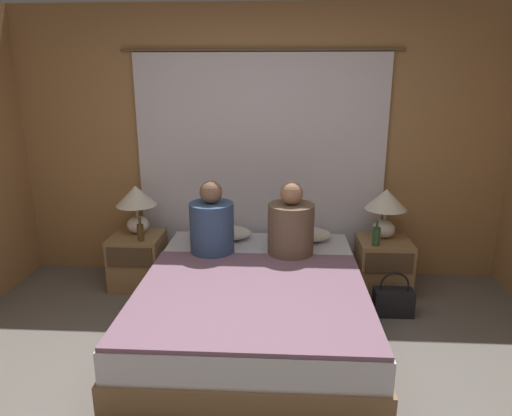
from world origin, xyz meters
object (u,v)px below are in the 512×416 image
object	(u,v)px
nightstand_right	(383,265)
beer_bottle_on_left_stand	(140,232)
pillow_right	(299,234)
person_right_in_bed	(291,227)
pillow_left	(220,233)
handbag_on_floor	(393,301)
beer_bottle_on_right_stand	(376,236)
nightstand_left	(138,260)
lamp_left	(136,202)
person_left_in_bed	(212,225)
lamp_right	(386,205)
bed	(254,305)

from	to	relation	value
nightstand_right	beer_bottle_on_left_stand	distance (m)	2.17
pillow_right	person_right_in_bed	bearing A→B (deg)	-102.59
pillow_left	handbag_on_floor	xyz separation A→B (m)	(1.48, -0.52, -0.38)
person_right_in_bed	beer_bottle_on_right_stand	size ratio (longest dim) A/B	2.87
nightstand_left	beer_bottle_on_right_stand	world-z (taller)	beer_bottle_on_right_stand
pillow_left	lamp_left	bearing A→B (deg)	-178.43
nightstand_right	beer_bottle_on_right_stand	distance (m)	0.37
person_left_in_bed	beer_bottle_on_right_stand	world-z (taller)	person_left_in_bed
lamp_left	beer_bottle_on_right_stand	world-z (taller)	lamp_left
person_right_in_bed	nightstand_right	bearing A→B (deg)	19.27
nightstand_right	pillow_left	size ratio (longest dim) A/B	0.84
lamp_left	beer_bottle_on_left_stand	size ratio (longest dim) A/B	2.14
nightstand_left	lamp_right	distance (m)	2.30
lamp_right	beer_bottle_on_right_stand	size ratio (longest dim) A/B	2.03
bed	pillow_right	distance (m)	0.95
pillow_left	pillow_right	world-z (taller)	same
lamp_right	pillow_left	world-z (taller)	lamp_right
beer_bottle_on_right_stand	person_right_in_bed	bearing A→B (deg)	-168.00
pillow_right	beer_bottle_on_right_stand	world-z (taller)	beer_bottle_on_right_stand
handbag_on_floor	pillow_right	bearing A→B (deg)	145.47
handbag_on_floor	nightstand_right	bearing A→B (deg)	90.64
nightstand_right	pillow_left	xyz separation A→B (m)	(-1.48, 0.09, 0.25)
pillow_right	person_right_in_bed	distance (m)	0.43
lamp_left	beer_bottle_on_left_stand	world-z (taller)	lamp_left
bed	nightstand_left	distance (m)	1.34
beer_bottle_on_left_stand	person_left_in_bed	bearing A→B (deg)	-13.31
beer_bottle_on_right_stand	pillow_left	bearing A→B (deg)	170.70
bed	person_right_in_bed	bearing A→B (deg)	58.36
person_left_in_bed	handbag_on_floor	distance (m)	1.61
handbag_on_floor	lamp_left	bearing A→B (deg)	167.38
lamp_left	lamp_right	size ratio (longest dim) A/B	1.00
nightstand_left	pillow_left	size ratio (longest dim) A/B	0.84
nightstand_right	lamp_left	size ratio (longest dim) A/B	1.10
handbag_on_floor	person_left_in_bed	bearing A→B (deg)	174.60
person_right_in_bed	beer_bottle_on_right_stand	bearing A→B (deg)	12.00
person_left_in_bed	person_right_in_bed	size ratio (longest dim) A/B	1.00
nightstand_right	pillow_left	world-z (taller)	pillow_left
nightstand_left	bed	bearing A→B (deg)	-33.71
nightstand_left	handbag_on_floor	bearing A→B (deg)	-10.98
pillow_left	person_right_in_bed	bearing A→B (deg)	-30.63
bed	beer_bottle_on_right_stand	distance (m)	1.23
nightstand_left	lamp_left	xyz separation A→B (m)	(0.00, 0.07, 0.54)
pillow_left	lamp_right	bearing A→B (deg)	-0.80
nightstand_left	beer_bottle_on_right_stand	bearing A→B (deg)	-3.70
pillow_right	person_right_in_bed	world-z (taller)	person_right_in_bed
nightstand_left	beer_bottle_on_right_stand	size ratio (longest dim) A/B	2.23
lamp_right	bed	bearing A→B (deg)	-143.99
person_right_in_bed	lamp_right	bearing A→B (deg)	23.22
pillow_right	handbag_on_floor	world-z (taller)	pillow_right
lamp_right	pillow_left	bearing A→B (deg)	179.20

